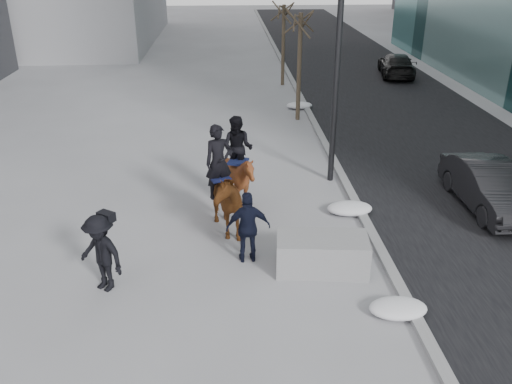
{
  "coord_description": "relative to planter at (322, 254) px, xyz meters",
  "views": [
    {
      "loc": [
        -0.67,
        -10.37,
        6.8
      ],
      "look_at": [
        0.0,
        1.2,
        1.5
      ],
      "focal_mm": 38.0,
      "sensor_mm": 36.0,
      "label": 1
    }
  ],
  "objects": [
    {
      "name": "car_near",
      "position": [
        5.2,
        2.92,
        0.24
      ],
      "size": [
        1.43,
        3.99,
        1.31
      ],
      "primitive_type": "imported",
      "rotation": [
        0.0,
        0.0,
        0.01
      ],
      "color": "black",
      "rests_on": "ground"
    },
    {
      "name": "car_far",
      "position": [
        7.6,
        19.78,
        0.22
      ],
      "size": [
        2.46,
        4.56,
        1.25
      ],
      "primitive_type": "imported",
      "rotation": [
        0.0,
        0.0,
        2.97
      ],
      "color": "black",
      "rests_on": "ground"
    },
    {
      "name": "mounted_left",
      "position": [
        -2.31,
        2.01,
        0.64
      ],
      "size": [
        1.67,
        2.39,
        2.82
      ],
      "color": "#532610",
      "rests_on": "ground"
    },
    {
      "name": "mounted_right",
      "position": [
        -1.8,
        3.34,
        0.65
      ],
      "size": [
        1.84,
        1.95,
        2.64
      ],
      "color": "#533110",
      "rests_on": "ground"
    },
    {
      "name": "snow_piles",
      "position": [
        1.26,
        4.63,
        -0.26
      ],
      "size": [
        1.25,
        15.88,
        0.32
      ],
      "color": "silver",
      "rests_on": "ground"
    },
    {
      "name": "tree_far",
      "position": [
        0.96,
        18.02,
        1.85
      ],
      "size": [
        1.2,
        1.2,
        4.52
      ],
      "primitive_type": null,
      "color": "#3C3323",
      "rests_on": "ground"
    },
    {
      "name": "lamppost",
      "position": [
        1.16,
        4.99,
        4.58
      ],
      "size": [
        0.25,
        2.0,
        9.09
      ],
      "color": "black",
      "rests_on": "ground"
    },
    {
      "name": "tree_near",
      "position": [
        0.96,
        11.72,
        2.01
      ],
      "size": [
        1.2,
        1.2,
        4.85
      ],
      "primitive_type": null,
      "color": "#3A2D22",
      "rests_on": "ground"
    },
    {
      "name": "planter",
      "position": [
        0.0,
        0.0,
        0.0
      ],
      "size": [
        2.15,
        1.23,
        0.82
      ],
      "primitive_type": "cube",
      "rotation": [
        0.0,
        0.0,
        -0.1
      ],
      "color": "gray",
      "rests_on": "ground"
    },
    {
      "name": "camera_crew",
      "position": [
        -4.81,
        -0.48,
        0.47
      ],
      "size": [
        1.3,
        1.18,
        1.75
      ],
      "color": "black",
      "rests_on": "ground"
    },
    {
      "name": "curb",
      "position": [
        1.56,
        9.88,
        -0.35
      ],
      "size": [
        0.25,
        90.0,
        0.12
      ],
      "primitive_type": "cube",
      "color": "gray",
      "rests_on": "ground"
    },
    {
      "name": "road",
      "position": [
        5.56,
        9.88,
        -0.41
      ],
      "size": [
        8.0,
        90.0,
        0.01
      ],
      "primitive_type": "cube",
      "color": "black",
      "rests_on": "ground"
    },
    {
      "name": "ground",
      "position": [
        -1.44,
        -0.12,
        -0.41
      ],
      "size": [
        120.0,
        120.0,
        0.0
      ],
      "primitive_type": "plane",
      "color": "gray",
      "rests_on": "ground"
    },
    {
      "name": "feeder",
      "position": [
        -1.65,
        0.49,
        0.47
      ],
      "size": [
        1.06,
        0.9,
        1.75
      ],
      "color": "black",
      "rests_on": "ground"
    }
  ]
}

